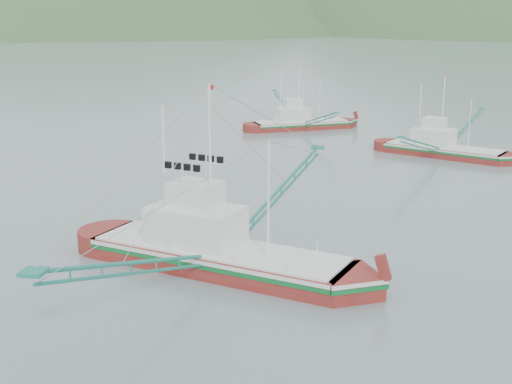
# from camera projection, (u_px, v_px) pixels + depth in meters

# --- Properties ---
(ground) EXTENTS (1200.00, 1200.00, 0.00)m
(ground) POSITION_uv_depth(u_px,v_px,m) (241.00, 268.00, 43.05)
(ground) COLOR slate
(ground) RESTS_ON ground
(main_boat) EXTENTS (16.84, 28.62, 11.96)m
(main_boat) POSITION_uv_depth(u_px,v_px,m) (217.00, 231.00, 42.33)
(main_boat) COLOR maroon
(main_boat) RESTS_ON ground
(bg_boat_far) EXTENTS (12.84, 20.88, 8.96)m
(bg_boat_far) POSITION_uv_depth(u_px,v_px,m) (301.00, 115.00, 90.55)
(bg_boat_far) COLOR maroon
(bg_boat_far) RESTS_ON ground
(bg_boat_right) EXTENTS (13.47, 21.22, 9.14)m
(bg_boat_right) POSITION_uv_depth(u_px,v_px,m) (444.00, 139.00, 74.20)
(bg_boat_right) COLOR maroon
(bg_boat_right) RESTS_ON ground
(headland_left) EXTENTS (448.00, 308.00, 210.00)m
(headland_left) POSITION_uv_depth(u_px,v_px,m) (41.00, 31.00, 413.29)
(headland_left) COLOR #38582D
(headland_left) RESTS_ON ground
(ridge_distant) EXTENTS (960.00, 400.00, 240.00)m
(ridge_distant) POSITION_uv_depth(u_px,v_px,m) (396.00, 24.00, 573.92)
(ridge_distant) COLOR slate
(ridge_distant) RESTS_ON ground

